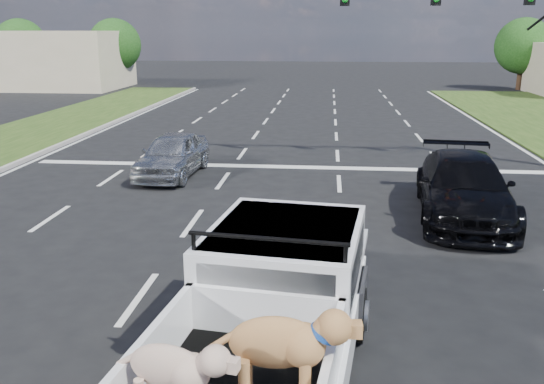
{
  "coord_description": "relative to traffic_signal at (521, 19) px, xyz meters",
  "views": [
    {
      "loc": [
        1.36,
        -8.62,
        4.35
      ],
      "look_at": [
        0.33,
        2.0,
        1.37
      ],
      "focal_mm": 38.0,
      "sensor_mm": 36.0,
      "label": 1
    }
  ],
  "objects": [
    {
      "name": "ground",
      "position": [
        -7.2,
        -10.5,
        -4.73
      ],
      "size": [
        160.0,
        160.0,
        0.0
      ],
      "primitive_type": "plane",
      "color": "black",
      "rests_on": "ground"
    },
    {
      "name": "road_markings",
      "position": [
        -7.2,
        -3.94,
        -4.72
      ],
      "size": [
        17.75,
        60.0,
        0.01
      ],
      "color": "silver",
      "rests_on": "ground"
    },
    {
      "name": "traffic_signal",
      "position": [
        0.0,
        0.0,
        0.0
      ],
      "size": [
        9.11,
        0.31,
        7.0
      ],
      "color": "black",
      "rests_on": "ground"
    },
    {
      "name": "building_left",
      "position": [
        -27.2,
        25.5,
        -2.53
      ],
      "size": [
        10.0,
        8.0,
        4.4
      ],
      "primitive_type": "cube",
      "color": "#C4B395",
      "rests_on": "ground"
    },
    {
      "name": "tree_far_b",
      "position": [
        -31.2,
        27.5,
        -1.44
      ],
      "size": [
        4.2,
        4.2,
        5.4
      ],
      "color": "#332114",
      "rests_on": "ground"
    },
    {
      "name": "tree_far_c",
      "position": [
        -23.2,
        27.5,
        -1.44
      ],
      "size": [
        4.2,
        4.2,
        5.4
      ],
      "color": "#332114",
      "rests_on": "ground"
    },
    {
      "name": "tree_far_d",
      "position": [
        8.8,
        27.5,
        -1.44
      ],
      "size": [
        4.2,
        4.2,
        5.4
      ],
      "color": "#332114",
      "rests_on": "ground"
    },
    {
      "name": "pickup_truck",
      "position": [
        -6.48,
        -13.04,
        -3.74
      ],
      "size": [
        2.69,
        5.82,
        2.1
      ],
      "rotation": [
        0.0,
        0.0,
        -0.12
      ],
      "color": "black",
      "rests_on": "ground"
    },
    {
      "name": "silver_sedan",
      "position": [
        -10.61,
        -1.99,
        -4.06
      ],
      "size": [
        1.81,
        4.02,
        1.34
      ],
      "primitive_type": "imported",
      "rotation": [
        0.0,
        0.0,
        -0.06
      ],
      "color": "#ABAEB2",
      "rests_on": "ground"
    },
    {
      "name": "black_coupe",
      "position": [
        -2.53,
        -5.43,
        -3.98
      ],
      "size": [
        2.6,
        5.32,
        1.49
      ],
      "primitive_type": "imported",
      "rotation": [
        0.0,
        0.0,
        -0.1
      ],
      "color": "black",
      "rests_on": "ground"
    }
  ]
}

